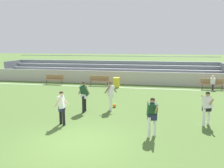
% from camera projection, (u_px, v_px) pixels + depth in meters
% --- Properties ---
extents(ground_plane, '(160.00, 160.00, 0.00)m').
position_uv_depth(ground_plane, '(77.00, 143.00, 8.66)').
color(ground_plane, '#4C6B30').
extents(field_line_sideline, '(44.00, 0.12, 0.01)m').
position_uv_depth(field_line_sideline, '(121.00, 88.00, 19.77)').
color(field_line_sideline, white).
rests_on(field_line_sideline, ground).
extents(sideline_wall, '(48.00, 0.16, 1.22)m').
position_uv_depth(sideline_wall, '(123.00, 78.00, 21.40)').
color(sideline_wall, '#BCB7AD').
rests_on(sideline_wall, ground).
extents(bleacher_stand, '(23.12, 3.48, 2.45)m').
position_uv_depth(bleacher_stand, '(110.00, 70.00, 24.33)').
color(bleacher_stand, '#9EA3AD').
rests_on(bleacher_stand, ground).
extents(bench_centre_sideline, '(1.80, 0.40, 0.90)m').
position_uv_depth(bench_centre_sideline, '(99.00, 80.00, 20.55)').
color(bench_centre_sideline, '#99754C').
rests_on(bench_centre_sideline, ground).
extents(bench_far_left, '(1.80, 0.40, 0.90)m').
position_uv_depth(bench_far_left, '(54.00, 79.00, 21.33)').
color(bench_far_left, '#99754C').
rests_on(bench_far_left, ground).
extents(bench_far_right, '(1.80, 0.40, 0.90)m').
position_uv_depth(bench_far_right, '(212.00, 83.00, 18.81)').
color(bench_far_right, '#99754C').
rests_on(bench_far_right, ground).
extents(trash_bin, '(0.59, 0.59, 0.85)m').
position_uv_depth(trash_bin, '(116.00, 82.00, 19.92)').
color(trash_bin, yellow).
rests_on(trash_bin, ground).
extents(spectator_seated, '(0.36, 0.42, 1.21)m').
position_uv_depth(spectator_seated, '(213.00, 82.00, 18.67)').
color(spectator_seated, '#2D2D38').
rests_on(spectator_seated, ground).
extents(player_white_overlapping, '(0.68, 0.52, 1.72)m').
position_uv_depth(player_white_overlapping, '(111.00, 93.00, 12.75)').
color(player_white_overlapping, white).
rests_on(player_white_overlapping, ground).
extents(player_dark_pressing_high, '(0.63, 0.48, 1.72)m').
position_uv_depth(player_dark_pressing_high, '(84.00, 94.00, 12.48)').
color(player_dark_pressing_high, black).
rests_on(player_dark_pressing_high, ground).
extents(player_dark_wide_left, '(0.47, 0.68, 1.64)m').
position_uv_depth(player_dark_wide_left, '(152.00, 114.00, 9.11)').
color(player_dark_wide_left, white).
rests_on(player_dark_wide_left, ground).
extents(player_white_wide_right, '(0.49, 0.70, 1.61)m').
position_uv_depth(player_white_wide_right, '(207.00, 105.00, 10.43)').
color(player_white_wide_right, white).
rests_on(player_white_wide_right, ground).
extents(player_white_deep_cover, '(0.57, 0.45, 1.61)m').
position_uv_depth(player_white_deep_cover, '(62.00, 105.00, 10.49)').
color(player_white_deep_cover, black).
rests_on(player_white_deep_cover, ground).
extents(soccer_ball, '(0.22, 0.22, 0.22)m').
position_uv_depth(soccer_ball, '(114.00, 106.00, 13.55)').
color(soccer_ball, orange).
rests_on(soccer_ball, ground).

